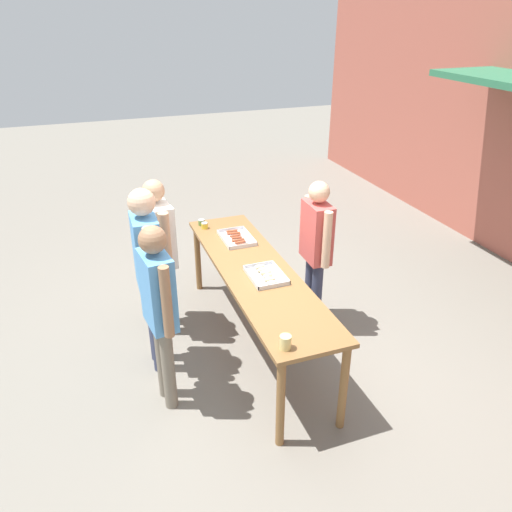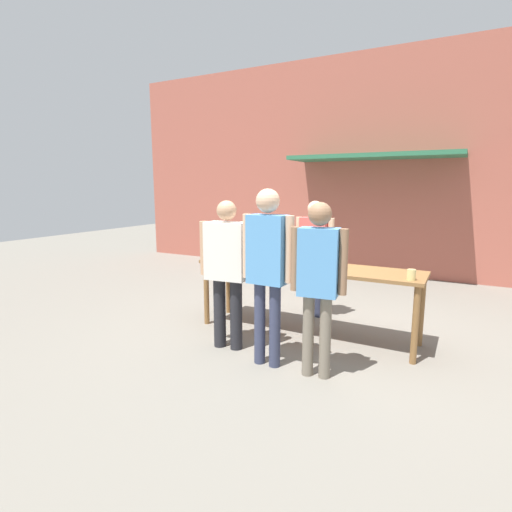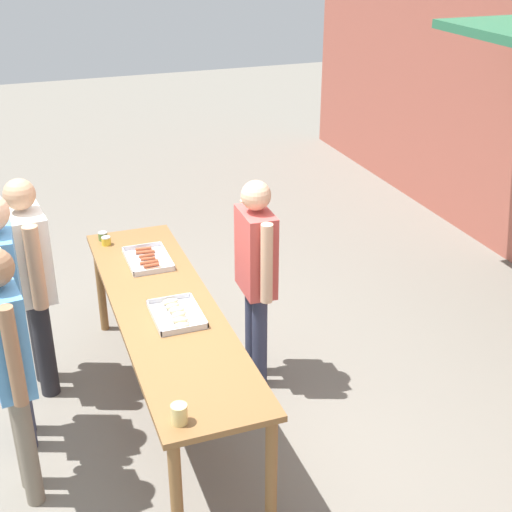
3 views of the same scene
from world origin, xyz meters
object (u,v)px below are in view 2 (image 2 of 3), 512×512
(condiment_jar_mustard, at_px, (212,257))
(person_customer_waiting_in_line, at_px, (268,261))
(person_customer_with_cup, at_px, (318,274))
(condiment_jar_ketchup, at_px, (219,258))
(person_customer_holding_hotdog, at_px, (227,263))
(food_tray_sausages, at_px, (256,259))
(beer_cup, at_px, (411,275))
(food_tray_buns, at_px, (321,264))
(person_server_behind_table, at_px, (314,248))

(condiment_jar_mustard, distance_m, person_customer_waiting_in_line, 1.46)
(person_customer_with_cup, relative_size, person_customer_waiting_in_line, 0.93)
(condiment_jar_ketchup, xyz_separation_m, person_customer_with_cup, (1.65, -0.81, 0.11))
(person_customer_holding_hotdog, bearing_deg, food_tray_sausages, -89.35)
(food_tray_sausages, height_order, beer_cup, beer_cup)
(food_tray_buns, height_order, condiment_jar_ketchup, condiment_jar_ketchup)
(person_customer_holding_hotdog, distance_m, person_customer_with_cup, 1.15)
(beer_cup, bearing_deg, food_tray_buns, 166.54)
(beer_cup, relative_size, person_customer_waiting_in_line, 0.06)
(food_tray_buns, bearing_deg, condiment_jar_mustard, -169.46)
(condiment_jar_ketchup, bearing_deg, food_tray_sausages, 31.68)
(food_tray_buns, bearing_deg, person_server_behind_table, 116.13)
(food_tray_sausages, xyz_separation_m, condiment_jar_ketchup, (-0.41, -0.25, 0.02))
(condiment_jar_mustard, xyz_separation_m, person_customer_holding_hotdog, (0.61, -0.60, 0.08))
(condiment_jar_mustard, bearing_deg, condiment_jar_ketchup, 5.68)
(food_tray_sausages, bearing_deg, condiment_jar_mustard, -152.81)
(beer_cup, bearing_deg, person_customer_with_cup, -132.19)
(condiment_jar_ketchup, distance_m, person_server_behind_table, 1.35)
(person_customer_waiting_in_line, bearing_deg, condiment_jar_mustard, -32.14)
(food_tray_sausages, height_order, person_customer_with_cup, person_customer_with_cup)
(condiment_jar_mustard, distance_m, person_server_behind_table, 1.43)
(condiment_jar_mustard, height_order, person_customer_waiting_in_line, person_customer_waiting_in_line)
(person_customer_holding_hotdog, relative_size, person_customer_with_cup, 0.99)
(beer_cup, bearing_deg, person_server_behind_table, 146.18)
(food_tray_sausages, xyz_separation_m, person_customer_with_cup, (1.23, -1.06, 0.13))
(condiment_jar_mustard, distance_m, beer_cup, 2.48)
(beer_cup, distance_m, person_customer_holding_hotdog, 1.96)
(food_tray_sausages, distance_m, condiment_jar_mustard, 0.58)
(condiment_jar_mustard, bearing_deg, person_customer_waiting_in_line, -33.17)
(beer_cup, bearing_deg, food_tray_sausages, 172.58)
(food_tray_buns, height_order, person_customer_holding_hotdog, person_customer_holding_hotdog)
(person_server_behind_table, distance_m, person_customer_with_cup, 1.87)
(food_tray_sausages, distance_m, person_customer_holding_hotdog, 0.88)
(person_customer_with_cup, bearing_deg, food_tray_sausages, -47.94)
(food_tray_sausages, xyz_separation_m, person_server_behind_table, (0.56, 0.68, 0.09))
(condiment_jar_mustard, bearing_deg, food_tray_sausages, 27.19)
(food_tray_buns, distance_m, person_customer_waiting_in_line, 1.09)
(beer_cup, distance_m, person_customer_waiting_in_line, 1.51)
(condiment_jar_ketchup, height_order, beer_cup, beer_cup)
(food_tray_sausages, bearing_deg, beer_cup, -7.42)
(person_customer_waiting_in_line, bearing_deg, person_server_behind_table, -84.57)
(condiment_jar_ketchup, bearing_deg, person_customer_holding_hotdog, -50.26)
(person_server_behind_table, height_order, person_customer_with_cup, person_customer_with_cup)
(condiment_jar_ketchup, bearing_deg, person_customer_waiting_in_line, -35.88)
(food_tray_buns, bearing_deg, person_customer_holding_hotdog, -132.82)
(food_tray_buns, relative_size, person_customer_waiting_in_line, 0.24)
(food_tray_buns, height_order, person_customer_with_cup, person_customer_with_cup)
(condiment_jar_ketchup, xyz_separation_m, person_customer_waiting_in_line, (1.11, -0.80, 0.19))
(person_server_behind_table, height_order, person_customer_holding_hotdog, person_customer_holding_hotdog)
(condiment_jar_ketchup, distance_m, person_customer_holding_hotdog, 0.80)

